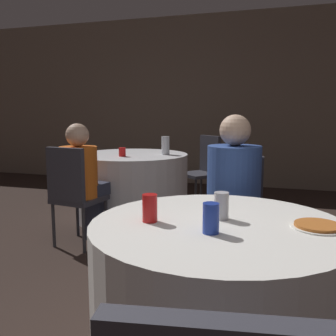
{
  "coord_description": "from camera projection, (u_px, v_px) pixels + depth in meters",
  "views": [
    {
      "loc": [
        0.34,
        -1.56,
        1.23
      ],
      "look_at": [
        -0.4,
        0.83,
        0.85
      ],
      "focal_mm": 40.0,
      "sensor_mm": 36.0,
      "label": 1
    }
  ],
  "objects": [
    {
      "name": "table_far",
      "position": [
        132.0,
        186.0,
        4.31
      ],
      "size": [
        1.27,
        1.27,
        0.75
      ],
      "color": "silver",
      "rests_on": "ground_plane"
    },
    {
      "name": "soda_can_silver",
      "position": [
        221.0,
        206.0,
        1.67
      ],
      "size": [
        0.07,
        0.07,
        0.12
      ],
      "color": "silver",
      "rests_on": "table_near"
    },
    {
      "name": "chair_far_northeast",
      "position": [
        205.0,
        165.0,
        4.84
      ],
      "size": [
        0.56,
        0.56,
        0.92
      ],
      "rotation": [
        0.0,
        0.0,
        -3.85
      ],
      "color": "#383842",
      "rests_on": "ground_plane"
    },
    {
      "name": "table_near",
      "position": [
        217.0,
        304.0,
        1.68
      ],
      "size": [
        1.12,
        1.12,
        0.75
      ],
      "color": "white",
      "rests_on": "ground_plane"
    },
    {
      "name": "chair_near_north",
      "position": [
        234.0,
        211.0,
        2.59
      ],
      "size": [
        0.42,
        0.43,
        0.92
      ],
      "rotation": [
        0.0,
        0.0,
        -3.09
      ],
      "color": "#383842",
      "rests_on": "ground_plane"
    },
    {
      "name": "cup_far",
      "position": [
        122.0,
        152.0,
        4.02
      ],
      "size": [
        0.07,
        0.07,
        0.1
      ],
      "color": "red",
      "rests_on": "table_far"
    },
    {
      "name": "person_blue_shirt",
      "position": [
        232.0,
        207.0,
        2.43
      ],
      "size": [
        0.36,
        0.52,
        1.21
      ],
      "rotation": [
        0.0,
        0.0,
        -3.09
      ],
      "color": "#4C4238",
      "rests_on": "ground_plane"
    },
    {
      "name": "chair_far_south",
      "position": [
        72.0,
        189.0,
        3.35
      ],
      "size": [
        0.45,
        0.46,
        0.92
      ],
      "rotation": [
        0.0,
        0.0,
        -0.14
      ],
      "color": "#383842",
      "rests_on": "ground_plane"
    },
    {
      "name": "bottle_far",
      "position": [
        165.0,
        145.0,
        4.19
      ],
      "size": [
        0.09,
        0.09,
        0.2
      ],
      "color": "silver",
      "rests_on": "table_far"
    },
    {
      "name": "pizza_plate_near",
      "position": [
        318.0,
        226.0,
        1.55
      ],
      "size": [
        0.22,
        0.22,
        0.02
      ],
      "color": "white",
      "rests_on": "table_near"
    },
    {
      "name": "person_orange_shirt",
      "position": [
        84.0,
        182.0,
        3.49
      ],
      "size": [
        0.37,
        0.51,
        1.12
      ],
      "rotation": [
        0.0,
        0.0,
        -0.14
      ],
      "color": "#33384C",
      "rests_on": "ground_plane"
    },
    {
      "name": "soda_can_blue",
      "position": [
        211.0,
        218.0,
        1.47
      ],
      "size": [
        0.07,
        0.07,
        0.12
      ],
      "color": "#1E38A5",
      "rests_on": "table_near"
    },
    {
      "name": "wall_back",
      "position": [
        262.0,
        101.0,
        5.98
      ],
      "size": [
        16.0,
        0.06,
        2.8
      ],
      "color": "gray",
      "rests_on": "ground_plane"
    },
    {
      "name": "soda_can_red",
      "position": [
        150.0,
        208.0,
        1.63
      ],
      "size": [
        0.07,
        0.07,
        0.12
      ],
      "color": "red",
      "rests_on": "table_near"
    }
  ]
}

